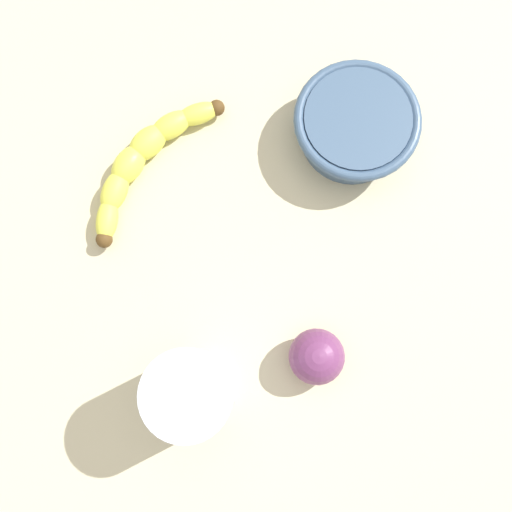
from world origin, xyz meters
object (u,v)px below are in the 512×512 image
object	(u,v)px
smoothie_glass	(193,391)
plum_fruit	(317,357)
ceramic_bowl	(355,125)
banana	(144,159)

from	to	relation	value
smoothie_glass	plum_fruit	distance (cm)	13.23
smoothie_glass	ceramic_bowl	xyz separation A→B (cm)	(-30.33, -13.91, -2.84)
ceramic_bowl	plum_fruit	distance (cm)	25.75
ceramic_bowl	plum_fruit	xyz separation A→B (cm)	(18.20, 18.21, -0.20)
banana	ceramic_bowl	size ratio (longest dim) A/B	1.48
smoothie_glass	plum_fruit	xyz separation A→B (cm)	(-12.13, 4.31, -3.04)
banana	smoothie_glass	xyz separation A→B (cm)	(8.96, 24.48, 4.40)
smoothie_glass	banana	bearing A→B (deg)	-110.11
plum_fruit	ceramic_bowl	bearing A→B (deg)	-134.97
banana	smoothie_glass	size ratio (longest dim) A/B	1.61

